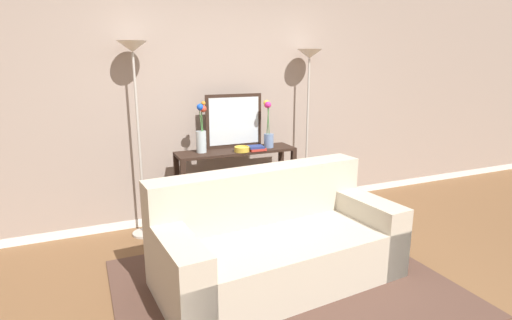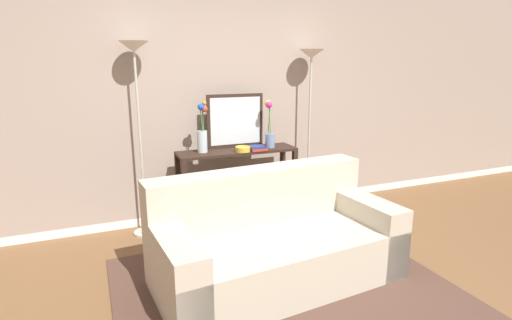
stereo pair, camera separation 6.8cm
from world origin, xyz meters
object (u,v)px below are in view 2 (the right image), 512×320
book_stack (257,148)px  floor_lamp_left (136,86)px  wall_mirror (235,121)px  book_row_under_console (212,223)px  floor_lamp_right (310,86)px  vase_short_flowers (270,128)px  couch (274,243)px  vase_tall_flowers (202,134)px  console_table (238,174)px  fruit_bowl (243,149)px

book_stack → floor_lamp_left: bearing=168.6°
wall_mirror → book_row_under_console: 1.13m
floor_lamp_right → wall_mirror: bearing=179.2°
floor_lamp_left → floor_lamp_right: (1.92, 0.00, -0.04)m
vase_short_flowers → book_row_under_console: 1.19m
couch → wall_mirror: wall_mirror is taller
floor_lamp_left → book_row_under_console: floor_lamp_left is taller
book_stack → book_row_under_console: 0.95m
floor_lamp_left → book_row_under_console: 1.62m
couch → wall_mirror: bearing=83.5°
vase_tall_flowers → couch: bearing=-78.4°
floor_lamp_left → vase_tall_flowers: size_ratio=3.68×
console_table → floor_lamp_right: bearing=7.9°
couch → vase_short_flowers: size_ratio=3.93×
fruit_bowl → book_row_under_console: size_ratio=0.34×
couch → floor_lamp_right: (1.06, 1.33, 1.17)m
floor_lamp_left → couch: bearing=-57.2°
vase_short_flowers → book_row_under_console: vase_short_flowers is taller
floor_lamp_left → fruit_bowl: (1.00, -0.24, -0.65)m
book_row_under_console → console_table: bearing=0.0°
fruit_bowl → console_table: bearing=102.4°
couch → vase_short_flowers: bearing=67.6°
console_table → book_row_under_console: bearing=-180.0°
vase_short_flowers → console_table: bearing=176.9°
wall_mirror → vase_short_flowers: wall_mirror is taller
floor_lamp_right → vase_short_flowers: bearing=-165.4°
vase_tall_flowers → book_stack: vase_tall_flowers is taller
wall_mirror → book_stack: bearing=-58.3°
wall_mirror → fruit_bowl: (-0.01, -0.25, -0.26)m
couch → book_row_under_console: 1.24m
floor_lamp_left → fruit_bowl: 1.22m
vase_short_flowers → couch: bearing=-112.4°
book_stack → book_row_under_console: book_stack is taller
console_table → book_stack: (0.19, -0.10, 0.29)m
console_table → book_stack: bearing=-29.3°
couch → vase_short_flowers: vase_short_flowers is taller
book_stack → console_table: bearing=150.7°
couch → book_stack: bearing=74.4°
fruit_bowl → couch: bearing=-97.4°
floor_lamp_right → vase_short_flowers: 0.74m
couch → vase_short_flowers: 1.47m
fruit_bowl → book_stack: size_ratio=0.89×
floor_lamp_right → vase_tall_flowers: bearing=-175.3°
book_stack → couch: bearing=-105.6°
floor_lamp_right → book_stack: floor_lamp_right is taller
console_table → fruit_bowl: fruit_bowl is taller
vase_short_flowers → fruit_bowl: 0.40m
console_table → wall_mirror: (0.03, 0.14, 0.56)m
floor_lamp_left → book_row_under_console: (0.68, -0.13, -1.47)m
wall_mirror → vase_short_flowers: (0.33, -0.16, -0.08)m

